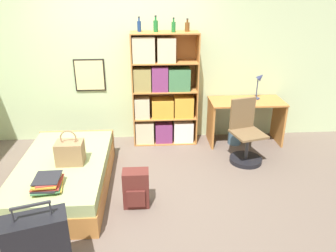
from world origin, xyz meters
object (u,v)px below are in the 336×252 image
bottle_clear (174,27)px  bottle_blue (187,27)px  suitcase (39,250)px  bottle_green (139,26)px  desk_lamp (259,81)px  bed (65,175)px  desk (246,113)px  waste_bin (235,137)px  book_stack_on_bed (48,183)px  bookcase (162,94)px  bottle_brown (156,26)px  backpack (136,189)px  desk_chair (245,142)px  handbag (70,152)px

bottle_clear → bottle_blue: 0.22m
suitcase → bottle_green: bottle_green is taller
bottle_clear → bottle_blue: bottle_clear is taller
bottle_blue → desk_lamp: (1.14, -0.05, -0.82)m
bed → bottle_blue: size_ratio=10.03×
bed → desk: size_ratio=1.60×
bed → waste_bin: (2.43, 1.13, -0.08)m
book_stack_on_bed → bookcase: 2.30m
desk_lamp → bottle_brown: bearing=179.1°
bottle_blue → waste_bin: 1.88m
bottle_blue → desk_lamp: bearing=-2.6°
backpack → bottle_clear: bearing=71.7°
bottle_brown → desk_lamp: bottle_brown is taller
desk_chair → handbag: bearing=-164.4°
desk → waste_bin: 0.41m
bookcase → bottle_green: 1.06m
book_stack_on_bed → bottle_brown: (1.20, 1.88, 1.36)m
book_stack_on_bed → bottle_green: bearing=63.6°
desk → backpack: bearing=-136.8°
bottle_blue → waste_bin: size_ratio=0.80×
handbag → backpack: bearing=-23.3°
handbag → suitcase: bearing=-89.6°
handbag → desk_lamp: desk_lamp is taller
bed → backpack: size_ratio=4.05×
desk → suitcase: bearing=-133.4°
suitcase → desk: size_ratio=0.70×
handbag → bottle_green: size_ratio=2.03×
desk → bottle_clear: bearing=177.1°
bottle_brown → waste_bin: bottle_brown is taller
desk_chair → backpack: size_ratio=2.01×
bed → suitcase: bearing=-84.8°
waste_bin → desk_lamp: bearing=21.0°
bottle_green → desk: 2.11m
bed → bookcase: bookcase is taller
book_stack_on_bed → bottle_brown: size_ratio=1.60×
bottle_clear → desk_lamp: size_ratio=0.48×
bottle_green → waste_bin: size_ratio=0.92×
bottle_clear → bottle_green: bearing=169.1°
bottle_blue → desk_chair: (0.79, -0.74, -1.52)m
suitcase → bottle_brown: bearing=68.6°
suitcase → backpack: (0.76, 1.01, -0.11)m
bed → bookcase: (1.27, 1.28, 0.61)m
book_stack_on_bed → desk: (2.59, 1.78, 0.03)m
desk_lamp → waste_bin: (-0.35, -0.13, -0.87)m
desk → backpack: 2.33m
desk → bottle_green: bearing=174.7°
handbag → desk: 2.77m
desk_chair → bottle_green: bearing=152.8°
handbag → bookcase: size_ratio=0.24×
book_stack_on_bed → bottle_clear: 2.70m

